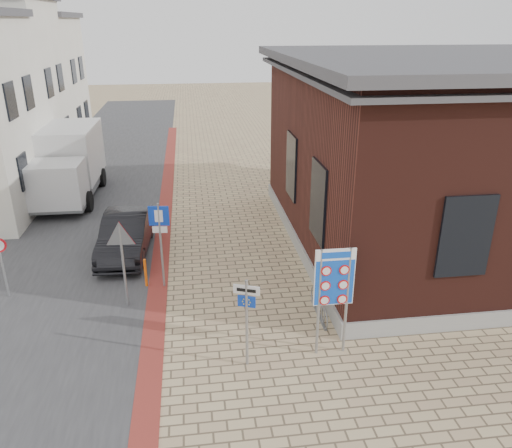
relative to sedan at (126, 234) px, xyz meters
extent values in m
plane|color=tan|center=(3.20, -7.22, -0.73)|extent=(120.00, 120.00, 0.00)
cube|color=#38383A|center=(-2.30, 7.78, -0.72)|extent=(7.00, 60.00, 0.02)
cube|color=maroon|center=(1.20, 2.78, -0.71)|extent=(0.60, 40.00, 0.02)
cube|color=gray|center=(12.20, -0.22, -0.48)|extent=(12.15, 12.15, 0.50)
cube|color=#431B15|center=(12.20, -0.22, 2.77)|extent=(12.00, 12.00, 6.00)
cube|color=#454549|center=(12.20, -0.22, 5.92)|extent=(13.00, 13.00, 0.30)
cube|color=#454549|center=(12.20, -0.22, 5.52)|extent=(12.70, 12.70, 0.15)
cube|color=black|center=(6.18, -3.22, 2.07)|extent=(0.12, 1.60, 2.40)
cube|color=black|center=(6.18, 0.78, 2.07)|extent=(0.12, 1.60, 2.40)
cube|color=black|center=(9.20, -6.24, 2.07)|extent=(1.40, 0.12, 2.20)
cube|color=black|center=(-4.28, 3.58, 1.47)|extent=(0.10, 1.10, 1.40)
cube|color=black|center=(-4.28, 5.98, 1.47)|extent=(0.10, 1.10, 1.40)
cube|color=black|center=(-4.28, 3.58, 4.27)|extent=(0.10, 1.10, 1.40)
cube|color=black|center=(-4.28, 5.98, 4.27)|extent=(0.10, 1.10, 1.40)
cube|color=black|center=(-4.28, 9.58, 1.47)|extent=(0.10, 1.10, 1.40)
cube|color=black|center=(-4.28, 11.98, 1.47)|extent=(0.10, 1.10, 1.40)
cube|color=black|center=(-4.28, 9.58, 4.27)|extent=(0.10, 1.10, 1.40)
cube|color=black|center=(-4.28, 11.98, 4.27)|extent=(0.10, 1.10, 1.40)
cube|color=beige|center=(-7.80, 16.78, 3.27)|extent=(7.00, 6.00, 8.00)
cube|color=#454549|center=(-7.80, 16.78, 7.42)|extent=(7.40, 6.40, 0.30)
cube|color=black|center=(-4.28, 15.58, 1.47)|extent=(0.10, 1.10, 1.40)
cube|color=black|center=(-4.28, 17.98, 1.47)|extent=(0.10, 1.10, 1.40)
cube|color=black|center=(-4.28, 15.58, 4.27)|extent=(0.10, 1.10, 1.40)
cube|color=black|center=(-4.28, 17.98, 4.27)|extent=(0.10, 1.10, 1.40)
torus|color=slate|center=(5.85, -5.62, -0.45)|extent=(0.04, 0.60, 0.60)
torus|color=slate|center=(5.85, -5.32, -0.45)|extent=(0.04, 0.60, 0.60)
torus|color=slate|center=(5.85, -5.02, -0.45)|extent=(0.04, 0.60, 0.60)
torus|color=slate|center=(5.85, -4.72, -0.45)|extent=(0.04, 0.60, 0.60)
torus|color=slate|center=(5.85, -4.42, -0.45)|extent=(0.04, 0.60, 0.60)
cube|color=slate|center=(5.85, -5.02, -0.71)|extent=(0.08, 1.60, 0.04)
imported|color=black|center=(0.00, 0.00, 0.00)|extent=(1.76, 4.50, 1.46)
cube|color=slate|center=(-3.30, 6.43, -0.22)|extent=(2.48, 6.20, 0.29)
cube|color=silver|center=(-3.33, 4.26, 0.70)|extent=(2.43, 1.97, 1.83)
cube|color=black|center=(-3.34, 3.40, 1.04)|extent=(2.17, 0.11, 0.91)
cube|color=silver|center=(-3.29, 7.46, 1.27)|extent=(2.57, 4.15, 2.52)
cylinder|color=black|center=(-4.52, 4.62, -0.27)|extent=(0.30, 0.92, 0.91)
cylinder|color=black|center=(-2.12, 4.59, -0.27)|extent=(0.30, 0.92, 0.91)
cylinder|color=black|center=(-4.48, 8.28, -0.27)|extent=(0.30, 0.92, 0.91)
cylinder|color=black|center=(-2.08, 8.25, -0.27)|extent=(0.30, 0.92, 0.91)
cylinder|color=gray|center=(5.35, -6.71, 0.72)|extent=(0.07, 0.07, 2.90)
cylinder|color=gray|center=(6.05, -6.72, 0.72)|extent=(0.07, 0.07, 2.90)
cube|color=white|center=(5.70, -6.72, 1.42)|extent=(0.99, 0.05, 1.49)
cube|color=blue|center=(5.70, -6.72, 1.42)|extent=(0.95, 0.06, 1.45)
cube|color=white|center=(5.70, -6.72, 2.02)|extent=(0.95, 0.06, 0.28)
cylinder|color=gray|center=(3.55, -6.92, 0.44)|extent=(0.07, 0.07, 2.34)
cube|color=silver|center=(3.55, -6.92, 1.35)|extent=(0.60, 0.27, 0.22)
cube|color=#0F38B7|center=(3.55, -6.92, 1.05)|extent=(0.41, 0.19, 0.28)
cylinder|color=gray|center=(1.40, -2.72, 0.67)|extent=(0.07, 0.07, 2.80)
cube|color=#0F38BF|center=(1.40, -2.72, 1.68)|extent=(0.62, 0.12, 0.62)
cube|color=white|center=(1.40, -2.72, 1.23)|extent=(0.45, 0.10, 0.20)
cylinder|color=gray|center=(0.36, -3.72, 0.54)|extent=(0.07, 0.07, 2.55)
cylinder|color=gray|center=(-3.30, -2.72, 0.25)|extent=(0.07, 0.07, 1.96)
cylinder|color=#FD600D|center=(0.85, -2.64, -0.25)|extent=(0.10, 0.10, 0.96)
camera|label=1|loc=(2.41, -16.92, 7.12)|focal=35.00mm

